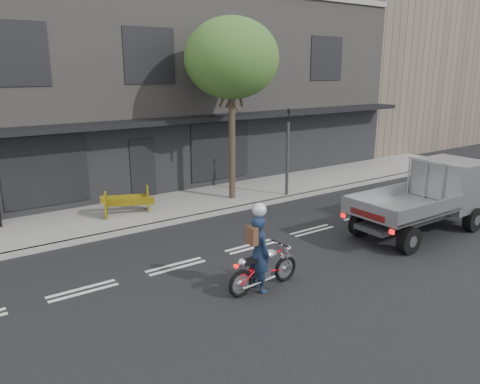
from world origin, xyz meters
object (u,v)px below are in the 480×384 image
object	(u,v)px
motorcycle	(264,267)
rider	(259,254)
construction_barrier	(130,203)
traffic_light_pole	(287,157)
flatbed_ute	(442,189)
street_tree	(232,59)

from	to	relation	value
motorcycle	rider	size ratio (longest dim) A/B	1.11
construction_barrier	traffic_light_pole	bearing A→B (deg)	-8.99
rider	construction_barrier	size ratio (longest dim) A/B	1.12
motorcycle	flatbed_ute	bearing A→B (deg)	-0.24
traffic_light_pole	construction_barrier	xyz separation A→B (m)	(-6.06, 0.96, -1.05)
traffic_light_pole	rider	distance (m)	8.01
street_tree	flatbed_ute	world-z (taller)	street_tree
motorcycle	rider	xyz separation A→B (m)	(-0.15, -0.00, 0.37)
rider	flatbed_ute	bearing A→B (deg)	-90.28
motorcycle	construction_barrier	xyz separation A→B (m)	(-0.56, 6.59, 0.07)
traffic_light_pole	flatbed_ute	distance (m)	5.70
street_tree	motorcycle	distance (m)	8.76
construction_barrier	motorcycle	bearing A→B (deg)	-85.11
traffic_light_pole	motorcycle	bearing A→B (deg)	-134.31
street_tree	construction_barrier	bearing A→B (deg)	178.47
street_tree	traffic_light_pole	xyz separation A→B (m)	(2.00, -0.85, -3.63)
street_tree	rider	distance (m)	8.63
street_tree	traffic_light_pole	bearing A→B (deg)	-23.03
flatbed_ute	construction_barrier	xyz separation A→B (m)	(-7.86, 6.35, -0.67)
traffic_light_pole	rider	size ratio (longest dim) A/B	1.95
traffic_light_pole	motorcycle	xyz separation A→B (m)	(-5.49, -5.63, -1.12)
street_tree	flatbed_ute	size ratio (longest dim) A/B	1.40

